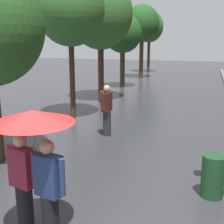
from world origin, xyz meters
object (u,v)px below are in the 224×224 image
object	(u,v)px
street_tree_1	(70,9)
street_tree_3	(123,34)
street_tree_2	(100,14)
pedestrian_walking_midground	(107,109)
couple_under_umbrella	(34,153)
street_tree_4	(142,24)
litter_bin	(213,176)
street_tree_5	(149,27)

from	to	relation	value
street_tree_1	street_tree_3	distance (m)	7.92
street_tree_2	pedestrian_walking_midground	world-z (taller)	street_tree_2
pedestrian_walking_midground	couple_under_umbrella	bearing A→B (deg)	-83.13
street_tree_4	pedestrian_walking_midground	bearing A→B (deg)	-82.11
litter_bin	pedestrian_walking_midground	world-z (taller)	pedestrian_walking_midground
street_tree_4	street_tree_1	bearing A→B (deg)	-89.74
street_tree_2	street_tree_3	size ratio (longest dim) A/B	1.31
street_tree_5	pedestrian_walking_midground	bearing A→B (deg)	-83.20
street_tree_1	pedestrian_walking_midground	distance (m)	4.16
pedestrian_walking_midground	street_tree_1	bearing A→B (deg)	138.30
street_tree_2	street_tree_4	xyz separation A→B (m)	(0.08, 9.17, -0.09)
litter_bin	pedestrian_walking_midground	distance (m)	4.46
street_tree_3	couple_under_umbrella	bearing A→B (deg)	-79.37
street_tree_3	street_tree_4	xyz separation A→B (m)	(0.13, 4.98, 0.79)
pedestrian_walking_midground	street_tree_4	bearing A→B (deg)	97.89
street_tree_3	street_tree_5	distance (m)	9.24
street_tree_4	litter_bin	distance (m)	18.80
couple_under_umbrella	street_tree_2	bearing A→B (deg)	104.38
street_tree_2	street_tree_4	world-z (taller)	street_tree_2
street_tree_1	pedestrian_walking_midground	bearing A→B (deg)	-41.70
street_tree_2	street_tree_5	distance (m)	13.40
street_tree_3	pedestrian_walking_midground	size ratio (longest dim) A/B	2.78
street_tree_2	couple_under_umbrella	distance (m)	11.35
street_tree_2	litter_bin	world-z (taller)	street_tree_2
street_tree_1	litter_bin	world-z (taller)	street_tree_1
street_tree_2	pedestrian_walking_midground	distance (m)	6.71
street_tree_2	street_tree_5	size ratio (longest dim) A/B	1.09
street_tree_2	couple_under_umbrella	xyz separation A→B (m)	(2.73, -10.66, -2.76)
street_tree_1	litter_bin	bearing A→B (deg)	-42.98
couple_under_umbrella	litter_bin	bearing A→B (deg)	39.95
street_tree_1	street_tree_5	xyz separation A→B (m)	(-0.28, 17.09, -0.07)
street_tree_1	street_tree_4	world-z (taller)	street_tree_4
street_tree_2	litter_bin	xyz separation A→B (m)	(5.31, -8.51, -3.75)
street_tree_3	couple_under_umbrella	size ratio (longest dim) A/B	2.21
street_tree_4	couple_under_umbrella	size ratio (longest dim) A/B	2.69
litter_bin	pedestrian_walking_midground	bearing A→B (deg)	136.26
street_tree_5	street_tree_4	bearing A→B (deg)	-86.97
street_tree_1	couple_under_umbrella	bearing A→B (deg)	-69.59
street_tree_2	street_tree_5	world-z (taller)	street_tree_2
street_tree_2	street_tree_3	world-z (taller)	street_tree_2
street_tree_3	litter_bin	bearing A→B (deg)	-67.11
street_tree_1	street_tree_2	xyz separation A→B (m)	(-0.14, 3.69, 0.09)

